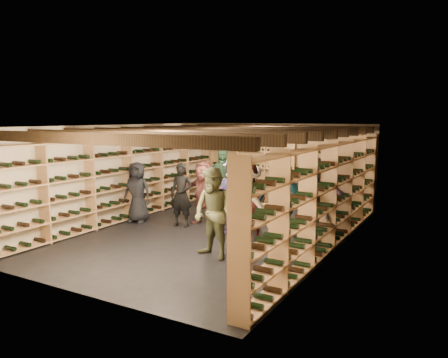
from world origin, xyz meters
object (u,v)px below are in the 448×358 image
person_1 (181,195)px  crate_stack_left (269,202)px  person_7 (255,198)px  person_4 (281,204)px  person_8 (250,201)px  person_0 (137,192)px  person_6 (235,195)px  person_3 (242,209)px  crate_stack_right (268,210)px  person_12 (309,202)px  person_2 (213,213)px  crate_loose (237,216)px  person_10 (222,185)px  person_5 (203,192)px  person_9 (236,191)px  person_11 (313,193)px

person_1 → crate_stack_left: bearing=48.3°
person_7 → person_4: bearing=-28.1°
person_7 → person_1: bearing=-143.8°
person_4 → person_8: bearing=171.8°
crate_stack_left → person_0: bearing=-136.5°
person_6 → crate_stack_left: bearing=87.7°
crate_stack_left → person_3: size_ratio=0.40×
crate_stack_right → person_0: person_0 is taller
person_1 → person_12: 3.15m
person_12 → person_3: bearing=-132.9°
person_2 → person_12: person_12 is taller
person_12 → crate_loose: bearing=150.7°
crate_loose → person_8: (1.05, -1.39, 0.73)m
person_8 → person_10: (-1.33, 1.12, 0.10)m
crate_stack_right → person_2: size_ratio=0.33×
person_5 → crate_loose: bearing=54.6°
crate_stack_right → person_1: person_1 is taller
person_3 → person_10: person_10 is taller
person_0 → person_3: (3.39, -0.92, 0.11)m
crate_loose → person_6: size_ratio=0.29×
person_4 → person_12: person_12 is taller
person_3 → person_12: bearing=37.5°
person_9 → person_4: bearing=-28.7°
person_6 → person_9: size_ratio=1.03×
person_11 → person_12: 1.31m
person_4 → person_11: person_4 is taller
crate_stack_left → person_6: size_ratio=0.39×
person_10 → person_4: bearing=-55.4°
person_10 → person_7: bearing=-41.2°
crate_stack_right → person_6: size_ratio=0.33×
person_7 → person_12: person_12 is taller
person_0 → person_8: size_ratio=0.91×
person_5 → person_3: bearing=-40.3°
person_1 → person_0: bearing=176.3°
person_8 → person_9: bearing=145.5°
person_0 → person_4: size_ratio=0.83×
crate_stack_left → crate_loose: bearing=-114.8°
person_12 → crate_stack_right: bearing=131.0°
person_0 → person_9: (2.27, 0.92, 0.09)m
person_6 → person_9: 0.74m
crate_stack_left → person_8: 2.47m
person_9 → person_5: bearing=-152.8°
person_3 → person_10: size_ratio=0.93×
person_4 → person_9: size_ratio=1.08×
person_3 → person_9: (-1.11, 1.84, -0.02)m
person_2 → person_9: size_ratio=1.01×
person_0 → person_1: 1.23m
crate_loose → person_4: 2.69m
person_5 → person_10: (0.25, 0.49, 0.14)m
person_7 → person_8: size_ratio=0.90×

